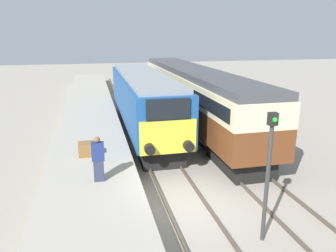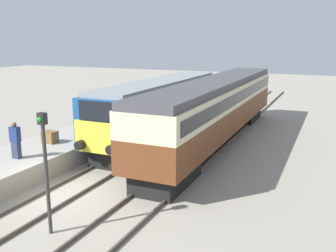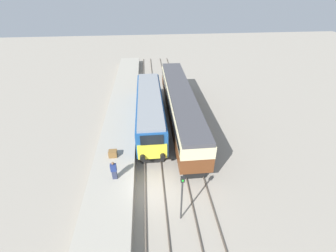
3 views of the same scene
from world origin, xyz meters
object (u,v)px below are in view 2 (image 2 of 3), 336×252
(locomotive, at_px, (161,107))
(person_on_platform, at_px, (16,141))
(passenger_carriage, at_px, (217,105))
(signal_post, at_px, (46,164))
(luggage_crate, at_px, (50,137))

(locomotive, relative_size, person_on_platform, 8.51)
(passenger_carriage, distance_m, signal_post, 12.76)
(locomotive, height_order, signal_post, signal_post)
(locomotive, xyz_separation_m, luggage_crate, (-3.41, -6.11, -0.83))
(locomotive, height_order, person_on_platform, locomotive)
(passenger_carriage, height_order, person_on_platform, passenger_carriage)
(locomotive, relative_size, passenger_carriage, 0.74)
(luggage_crate, bearing_deg, locomotive, 60.83)
(locomotive, height_order, passenger_carriage, passenger_carriage)
(luggage_crate, bearing_deg, person_on_platform, -80.76)
(passenger_carriage, distance_m, person_on_platform, 11.35)
(person_on_platform, xyz_separation_m, signal_post, (4.68, -3.28, 0.59))
(locomotive, relative_size, luggage_crate, 20.01)
(passenger_carriage, xyz_separation_m, person_on_platform, (-6.38, -9.36, -0.58))
(person_on_platform, bearing_deg, passenger_carriage, 55.71)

